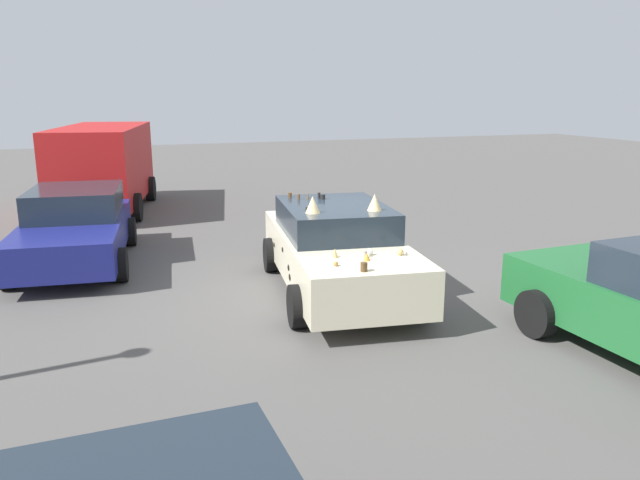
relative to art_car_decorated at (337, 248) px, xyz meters
The scene contains 4 objects.
ground_plane 0.73m from the art_car_decorated, behind, with size 60.00×60.00×0.00m, color #514F4C.
art_car_decorated is the anchor object (origin of this frame).
parked_van_far_left 9.29m from the art_car_decorated, 21.55° to the left, with size 5.43×2.96×2.30m.
parked_sedan_row_back_far 5.20m from the art_car_decorated, 51.14° to the left, with size 4.43×2.38×1.41m.
Camera 1 is at (-8.96, 3.54, 3.22)m, focal length 34.46 mm.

